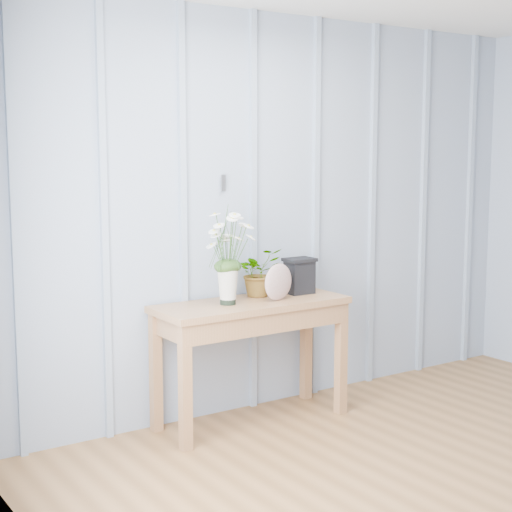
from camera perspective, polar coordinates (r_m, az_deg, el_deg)
room_shell at (r=4.08m, az=13.40°, el=12.23°), size 4.00×4.50×2.50m
sideboard at (r=4.73m, az=-0.34°, el=-4.67°), size 1.20×0.45×0.75m
daisy_vase at (r=4.56m, az=-2.08°, el=1.00°), size 0.41×0.32×0.59m
spider_plant at (r=4.85m, az=0.19°, el=-1.18°), size 0.27×0.24×0.30m
felt_disc_vessel at (r=4.72m, az=1.63°, el=-1.90°), size 0.23×0.11×0.22m
carved_box at (r=4.94m, az=3.18°, el=-1.42°), size 0.19×0.15×0.23m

